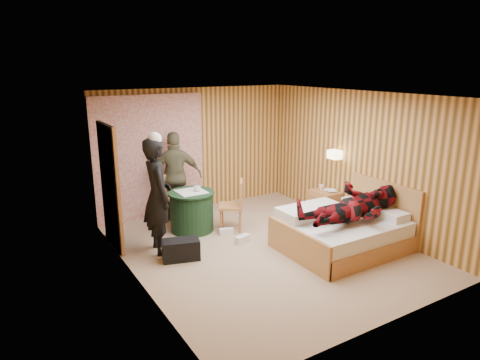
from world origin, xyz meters
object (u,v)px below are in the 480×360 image
round_table (192,211)px  chair_far (176,193)px  duffel_bag (181,250)px  man_on_bed (356,197)px  bed (342,231)px  woman_standing (157,196)px  nightstand (325,204)px  wall_lamp (335,154)px  man_at_table (176,176)px  chair_near (235,202)px

round_table → chair_far: chair_far is taller
duffel_bag → man_on_bed: bearing=-10.1°
bed → woman_standing: bearing=150.9°
bed → nightstand: bed is taller
chair_far → woman_standing: (-0.80, -1.20, 0.39)m
wall_lamp → nightstand: wall_lamp is taller
duffel_bag → man_at_table: man_at_table is taller
man_at_table → man_on_bed: 3.43m
wall_lamp → duffel_bag: 3.43m
bed → woman_standing: woman_standing is taller
nightstand → chair_near: chair_near is taller
wall_lamp → bed: wall_lamp is taller
wall_lamp → chair_far: (-2.60, 1.56, -0.76)m
chair_far → bed: bearing=-78.3°
chair_near → man_at_table: (-0.69, 1.09, 0.32)m
nightstand → man_at_table: bearing=150.2°
wall_lamp → bed: (-0.79, -1.10, -1.01)m
bed → chair_near: 1.96m
chair_near → man_at_table: 1.33m
chair_far → wall_lamp: bearing=-53.5°
nightstand → round_table: (-2.53, 0.75, 0.09)m
duffel_bag → man_on_bed: man_on_bed is taller
bed → chair_near: size_ratio=2.08×
chair_far → woman_standing: woman_standing is taller
chair_far → duffel_bag: size_ratio=1.64×
round_table → man_at_table: man_at_table is taller
duffel_bag → chair_near: bearing=41.0°
duffel_bag → round_table: bearing=72.8°
duffel_bag → man_at_table: bearing=84.8°
bed → man_at_table: size_ratio=1.13×
chair_near → man_on_bed: (1.11, -1.84, 0.40)m
wall_lamp → man_on_bed: man_on_bed is taller
woman_standing → chair_near: bearing=-79.1°
woman_standing → bed: bearing=-114.2°
wall_lamp → round_table: size_ratio=0.31×
bed → man_at_table: man_at_table is taller
wall_lamp → chair_far: 3.12m
wall_lamp → man_at_table: man_at_table is taller
wall_lamp → man_on_bed: bearing=-120.3°
bed → woman_standing: 3.05m
nightstand → man_on_bed: size_ratio=0.32×
nightstand → man_on_bed: (-0.73, -1.48, 0.65)m
nightstand → man_at_table: 2.97m
duffel_bag → woman_standing: (-0.16, 0.47, 0.77)m
man_at_table → chair_far: bearing=70.5°
round_table → woman_standing: (-0.83, -0.55, 0.56)m
wall_lamp → round_table: (-2.57, 0.90, -0.93)m
man_at_table → nightstand: bearing=168.3°
bed → man_at_table: (-1.77, 2.70, 0.57)m
nightstand → chair_far: size_ratio=0.61×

